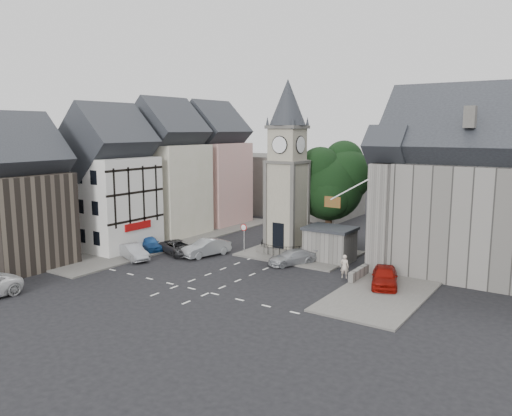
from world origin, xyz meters
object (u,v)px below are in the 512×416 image
Objects in this scene: clock_tower at (287,168)px; stone_shelter at (330,244)px; car_west_blue at (149,243)px; car_east_red at (385,276)px; pedestrian at (344,266)px.

clock_tower reaches higher than stone_shelter.
stone_shelter is 17.50m from car_west_blue.
pedestrian is (-3.38, 0.29, 0.16)m from car_east_red.
clock_tower is 11.80m from pedestrian.
car_east_red is (11.50, -4.99, -7.33)m from clock_tower.
stone_shelter is 1.06× the size of car_west_blue.
clock_tower is 8.15m from stone_shelter.
car_west_blue is (-16.30, -6.30, -0.86)m from stone_shelter.
stone_shelter is at bearing 127.07° from car_east_red.
stone_shelter is at bearing -61.47° from pedestrian.
pedestrian is (19.62, 2.09, 0.26)m from car_west_blue.
stone_shelter is 2.26× the size of pedestrian.
stone_shelter reaches higher than pedestrian.
pedestrian is (3.32, -4.21, -0.60)m from stone_shelter.
stone_shelter reaches higher than car_east_red.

